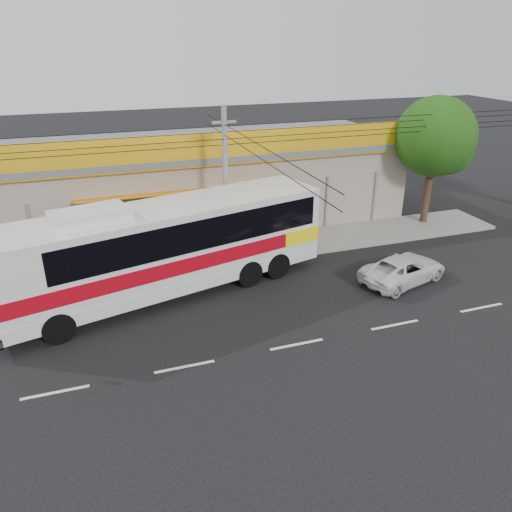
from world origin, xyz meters
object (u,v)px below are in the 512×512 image
at_px(tree_near, 438,139).
at_px(white_car, 403,269).
at_px(coach_bus, 170,243).
at_px(motorbike_red, 61,263).
at_px(utility_pole, 224,135).

bearing_deg(tree_near, white_car, -133.19).
xyz_separation_m(coach_bus, tree_near, (15.22, 3.57, 2.56)).
bearing_deg(tree_near, coach_bus, -166.80).
height_order(motorbike_red, utility_pole, utility_pole).
bearing_deg(white_car, motorbike_red, 52.69).
bearing_deg(motorbike_red, tree_near, -96.85).
xyz_separation_m(motorbike_red, white_car, (14.23, -5.43, -0.03)).
distance_m(coach_bus, motorbike_red, 5.73).
distance_m(motorbike_red, white_car, 15.23).
distance_m(motorbike_red, utility_pole, 9.29).
bearing_deg(coach_bus, tree_near, -1.19).
relative_size(coach_bus, white_car, 3.33).
bearing_deg(utility_pole, motorbike_red, 175.59).
xyz_separation_m(utility_pole, tree_near, (12.14, 1.00, -1.14)).
distance_m(coach_bus, white_car, 10.13).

